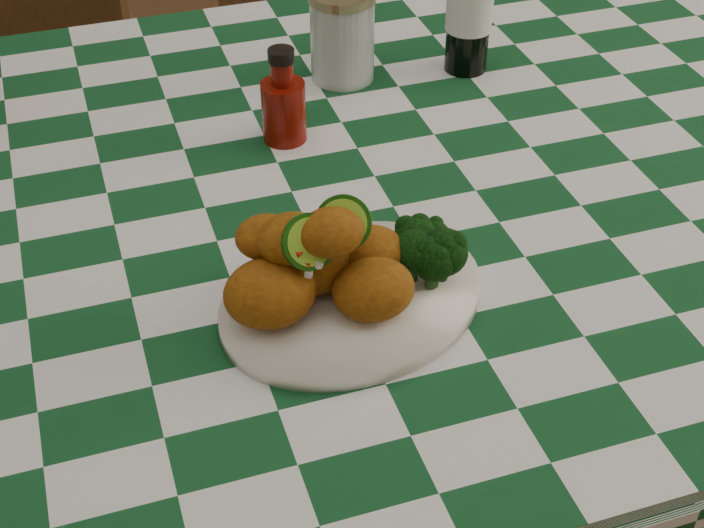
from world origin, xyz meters
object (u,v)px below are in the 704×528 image
object	(u,v)px
fried_chicken_pile	(329,255)
wooden_chair_left	(1,155)
mason_jar	(342,35)
wooden_chair_right	(353,83)
ketchup_bottle	(283,95)
plate	(352,300)
dining_table	(302,419)

from	to	relation	value
fried_chicken_pile	wooden_chair_left	size ratio (longest dim) A/B	0.18
mason_jar	wooden_chair_left	world-z (taller)	wooden_chair_left
fried_chicken_pile	wooden_chair_right	world-z (taller)	wooden_chair_right
wooden_chair_left	ketchup_bottle	bearing A→B (deg)	-35.96
plate	fried_chicken_pile	xyz separation A→B (m)	(-0.02, 0.00, 0.06)
fried_chicken_pile	wooden_chair_left	xyz separation A→B (m)	(-0.34, 0.94, -0.39)
plate	wooden_chair_right	distance (m)	1.02
ketchup_bottle	wooden_chair_right	bearing A→B (deg)	64.34
ketchup_bottle	wooden_chair_left	xyz separation A→B (m)	(-0.39, 0.61, -0.38)
mason_jar	dining_table	bearing A→B (deg)	-119.94
plate	mason_jar	size ratio (longest dim) A/B	2.23
dining_table	ketchup_bottle	world-z (taller)	ketchup_bottle
dining_table	plate	xyz separation A→B (m)	(0.00, -0.21, 0.40)
fried_chicken_pile	mason_jar	distance (m)	0.48
wooden_chair_right	fried_chicken_pile	bearing A→B (deg)	-105.19
plate	wooden_chair_left	world-z (taller)	wooden_chair_left
plate	wooden_chair_left	size ratio (longest dim) A/B	0.30
wooden_chair_left	mason_jar	bearing A→B (deg)	-21.96
ketchup_bottle	mason_jar	xyz separation A→B (m)	(0.12, 0.13, 0.00)
plate	wooden_chair_left	distance (m)	1.06
mason_jar	fried_chicken_pile	bearing A→B (deg)	-109.28
ketchup_bottle	fried_chicken_pile	bearing A→B (deg)	-97.39
dining_table	plate	size ratio (longest dim) A/B	5.95
fried_chicken_pile	mason_jar	bearing A→B (deg)	70.72
wooden_chair_left	wooden_chair_right	xyz separation A→B (m)	(0.68, -0.01, 0.03)
plate	fried_chicken_pile	world-z (taller)	fried_chicken_pile
mason_jar	wooden_chair_right	bearing A→B (deg)	70.00
mason_jar	wooden_chair_left	distance (m)	0.79
fried_chicken_pile	mason_jar	world-z (taller)	fried_chicken_pile
ketchup_bottle	mason_jar	distance (m)	0.17
dining_table	fried_chicken_pile	world-z (taller)	fried_chicken_pile
fried_chicken_pile	wooden_chair_left	distance (m)	1.07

